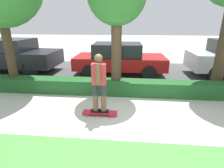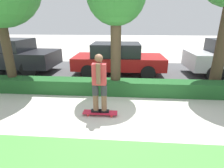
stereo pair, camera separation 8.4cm
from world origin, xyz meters
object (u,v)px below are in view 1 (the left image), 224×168
object	(u,v)px
skateboard	(100,112)
parked_car_middle	(119,58)
parked_car_front	(9,55)
skater_person	(99,83)

from	to	relation	value
skateboard	parked_car_middle	world-z (taller)	parked_car_middle
parked_car_front	parked_car_middle	world-z (taller)	parked_car_front
skateboard	parked_car_middle	xyz separation A→B (m)	(0.29, 4.07, 0.69)
skateboard	skater_person	xyz separation A→B (m)	(0.00, 0.00, 0.86)
skateboard	skater_person	distance (m)	0.86
parked_car_front	skater_person	bearing A→B (deg)	-35.95
skateboard	skater_person	size ratio (longest dim) A/B	0.59
skater_person	parked_car_middle	xyz separation A→B (m)	(0.29, 4.07, -0.17)
parked_car_middle	skater_person	bearing A→B (deg)	-94.90
skater_person	parked_car_middle	distance (m)	4.09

